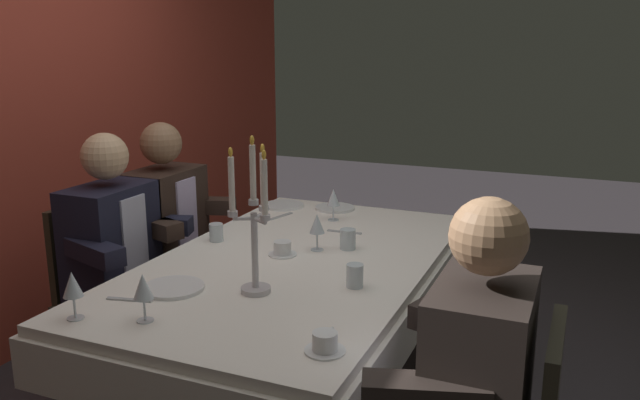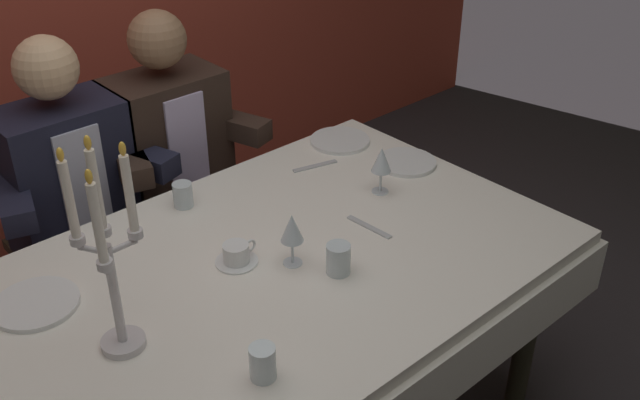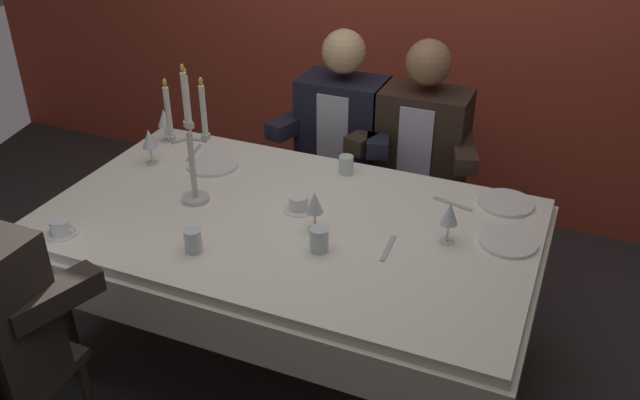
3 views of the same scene
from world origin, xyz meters
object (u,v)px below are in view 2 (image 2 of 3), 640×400
wine_glass_2 (292,230)px  coffee_cup_0 (237,255)px  wine_glass_3 (381,161)px  dinner_plate_0 (406,162)px  seated_diner_1 (67,176)px  dinner_plate_1 (36,304)px  water_tumbler_0 (338,259)px  dining_table (248,309)px  water_tumbler_2 (183,195)px  seated_diner_2 (168,141)px  dinner_plate_2 (340,141)px  water_tumbler_1 (263,363)px  candelabra (109,261)px

wine_glass_2 → coffee_cup_0: 0.18m
wine_glass_3 → dinner_plate_0: bearing=19.5°
dinner_plate_0 → seated_diner_1: (-0.94, 0.74, -0.01)m
dinner_plate_1 → water_tumbler_0: (0.70, -0.43, 0.04)m
wine_glass_2 → coffee_cup_0: (-0.12, 0.11, -0.09)m
dining_table → water_tumbler_2: 0.47m
dinner_plate_0 → wine_glass_3: (-0.21, -0.07, 0.11)m
water_tumbler_2 → coffee_cup_0: 0.37m
dinner_plate_0 → dining_table: bearing=-169.8°
water_tumbler_2 → seated_diner_2: (0.22, 0.45, -0.05)m
dinner_plate_2 → coffee_cup_0: (-0.75, -0.36, 0.02)m
water_tumbler_1 → coffee_cup_0: (0.23, 0.41, -0.02)m
seated_diner_2 → dinner_plate_2: bearing=-43.9°
water_tumbler_1 → seated_diner_2: (0.51, 1.23, -0.05)m
wine_glass_3 → water_tumbler_1: 0.93m
candelabra → wine_glass_3: 1.03m
dinner_plate_1 → dinner_plate_2: same height
water_tumbler_1 → coffee_cup_0: bearing=60.9°
water_tumbler_2 → seated_diner_1: 0.49m
coffee_cup_0 → seated_diner_2: size_ratio=0.11×
dinner_plate_2 → water_tumbler_1: (-0.98, -0.78, 0.04)m
water_tumbler_2 → coffee_cup_0: water_tumbler_2 is taller
dinner_plate_2 → water_tumbler_2: 0.69m
dinner_plate_0 → water_tumbler_2: 0.80m
water_tumbler_0 → dinner_plate_0: bearing=26.3°
dinner_plate_2 → water_tumbler_0: water_tumbler_0 is taller
candelabra → dinner_plate_2: 1.28m
dinner_plate_2 → seated_diner_1: size_ratio=0.18×
wine_glass_2 → seated_diner_2: seated_diner_2 is taller
dinner_plate_2 → wine_glass_2: wine_glass_2 is taller
coffee_cup_0 → seated_diner_2: (0.28, 0.82, -0.03)m
candelabra → wine_glass_2: size_ratio=3.52×
dining_table → dinner_plate_0: dinner_plate_0 is taller
water_tumbler_1 → wine_glass_2: bearing=41.1°
dinner_plate_1 → coffee_cup_0: 0.55m
dinner_plate_0 → dinner_plate_1: (-1.32, 0.12, 0.00)m
wine_glass_2 → coffee_cup_0: bearing=136.3°
candelabra → dinner_plate_0: (1.23, 0.17, -0.25)m
dining_table → dinner_plate_1: 0.58m
candelabra → seated_diner_1: size_ratio=0.47×
dinner_plate_2 → wine_glass_3: size_ratio=1.37×
candelabra → dinner_plate_0: size_ratio=2.69×
candelabra → water_tumbler_1: candelabra is taller
dinner_plate_0 → dinner_plate_1: same height
wine_glass_3 → coffee_cup_0: bearing=-179.6°
candelabra → seated_diner_1: bearing=72.5°
dinner_plate_0 → coffee_cup_0: bearing=-174.4°
dinner_plate_1 → seated_diner_2: (0.79, 0.62, -0.01)m
water_tumbler_1 → seated_diner_2: size_ratio=0.07×
dinner_plate_1 → wine_glass_2: bearing=-26.1°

